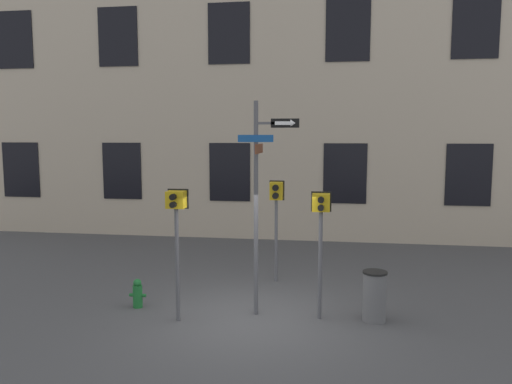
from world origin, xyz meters
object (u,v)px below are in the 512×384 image
Objects in this scene: pedestrian_signal_left at (176,218)px; pedestrian_signal_right at (321,220)px; street_sign_pole at (259,192)px; fire_hydrant at (138,294)px; trash_bin at (374,296)px; pedestrian_signal_across at (276,202)px.

pedestrian_signal_left is 2.84m from pedestrian_signal_right.
fire_hydrant is at bearing 179.54° from street_sign_pole.
fire_hydrant is 0.62× the size of trash_bin.
pedestrian_signal_right is 1.01× the size of pedestrian_signal_across.
pedestrian_signal_across is at bearing 88.12° from street_sign_pole.
pedestrian_signal_left is (-1.56, -0.60, -0.47)m from street_sign_pole.
pedestrian_signal_left is 4.20× the size of fire_hydrant.
pedestrian_signal_left is 2.18m from fire_hydrant.
pedestrian_signal_left reaches higher than pedestrian_signal_across.
pedestrian_signal_left reaches higher than fire_hydrant.
pedestrian_signal_right is 4.25m from fire_hydrant.
fire_hydrant is at bearing 178.84° from pedestrian_signal_right.
street_sign_pole reaches higher than trash_bin.
pedestrian_signal_left is at bearing -169.05° from pedestrian_signal_right.
fire_hydrant is (-1.09, 0.62, -1.78)m from pedestrian_signal_left.
street_sign_pole is 3.09m from trash_bin.
fire_hydrant is (-2.73, -2.37, -1.71)m from pedestrian_signal_across.
pedestrian_signal_right is at bearing -177.91° from trash_bin.
trash_bin is at bearing -47.19° from pedestrian_signal_across.
pedestrian_signal_across reaches higher than trash_bin.
pedestrian_signal_left is 2.61× the size of trash_bin.
pedestrian_signal_left is 1.03× the size of pedestrian_signal_across.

